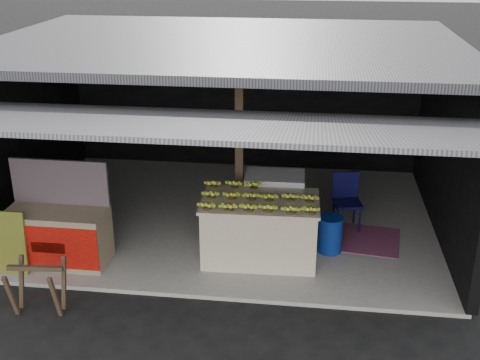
# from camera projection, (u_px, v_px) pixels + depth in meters

# --- Properties ---
(ground) EXTENTS (80.00, 80.00, 0.00)m
(ground) POSITION_uv_depth(u_px,v_px,m) (199.00, 299.00, 8.00)
(ground) COLOR black
(ground) RESTS_ON ground
(concrete_slab) EXTENTS (7.00, 5.00, 0.06)m
(concrete_slab) POSITION_uv_depth(u_px,v_px,m) (227.00, 216.00, 10.28)
(concrete_slab) COLOR gray
(concrete_slab) RESTS_ON ground
(shophouse) EXTENTS (7.40, 7.29, 3.02)m
(shophouse) POSITION_uv_depth(u_px,v_px,m) (228.00, 94.00, 9.79)
(shophouse) COLOR black
(shophouse) RESTS_ON ground
(banana_table) EXTENTS (1.71, 1.08, 0.93)m
(banana_table) POSITION_uv_depth(u_px,v_px,m) (260.00, 229.00, 8.75)
(banana_table) COLOR beige
(banana_table) RESTS_ON concrete_slab
(banana_pile) EXTENTS (1.58, 0.98, 0.18)m
(banana_pile) POSITION_uv_depth(u_px,v_px,m) (260.00, 194.00, 8.54)
(banana_pile) COLOR yellow
(banana_pile) RESTS_ON banana_table
(white_crate) EXTENTS (0.93, 0.65, 1.01)m
(white_crate) POSITION_uv_depth(u_px,v_px,m) (274.00, 205.00, 9.45)
(white_crate) COLOR white
(white_crate) RESTS_ON concrete_slab
(neighbor_stall) EXTENTS (1.44, 0.66, 1.49)m
(neighbor_stall) POSITION_uv_depth(u_px,v_px,m) (58.00, 234.00, 8.65)
(neighbor_stall) COLOR #998466
(neighbor_stall) RESTS_ON concrete_slab
(green_signboard) EXTENTS (0.62, 0.13, 0.93)m
(green_signboard) POSITION_uv_depth(u_px,v_px,m) (5.00, 243.00, 8.37)
(green_signboard) COLOR black
(green_signboard) RESTS_ON concrete_slab
(sawhorse) EXTENTS (0.71, 0.64, 0.68)m
(sawhorse) POSITION_uv_depth(u_px,v_px,m) (37.00, 284.00, 7.56)
(sawhorse) COLOR #453222
(sawhorse) RESTS_ON ground
(water_barrel) EXTENTS (0.36, 0.36, 0.53)m
(water_barrel) POSITION_uv_depth(u_px,v_px,m) (330.00, 235.00, 9.01)
(water_barrel) COLOR navy
(water_barrel) RESTS_ON concrete_slab
(plastic_chair) EXTENTS (0.51, 0.51, 0.91)m
(plastic_chair) POSITION_uv_depth(u_px,v_px,m) (346.00, 196.00, 9.69)
(plastic_chair) COLOR #0B0B3D
(plastic_chair) RESTS_ON concrete_slab
(magenta_rug) EXTENTS (1.62, 1.19, 0.01)m
(magenta_rug) POSITION_uv_depth(u_px,v_px,m) (351.00, 238.00, 9.48)
(magenta_rug) COLOR #781A4B
(magenta_rug) RESTS_ON concrete_slab
(picture_frames) EXTENTS (1.62, 0.04, 0.46)m
(picture_frames) POSITION_uv_depth(u_px,v_px,m) (236.00, 76.00, 11.78)
(picture_frames) COLOR black
(picture_frames) RESTS_ON shophouse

